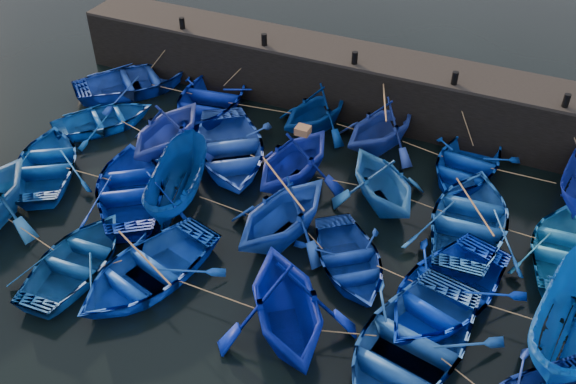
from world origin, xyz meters
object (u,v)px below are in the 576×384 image
at_px(boat_0, 135,81).
at_px(wooden_crate, 303,130).
at_px(boat_8, 229,149).
at_px(boat_13, 48,163).

height_order(boat_0, wooden_crate, wooden_crate).
relative_size(boat_8, wooden_crate, 11.39).
relative_size(boat_0, wooden_crate, 10.92).
bearing_deg(boat_13, boat_0, -116.98).
bearing_deg(boat_0, boat_13, 137.57).
xyz_separation_m(boat_0, boat_8, (6.44, -3.01, 0.02)).
height_order(boat_0, boat_13, boat_0).
distance_m(boat_0, boat_8, 7.11).
bearing_deg(wooden_crate, boat_13, -159.73).
bearing_deg(boat_0, boat_8, -163.19).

